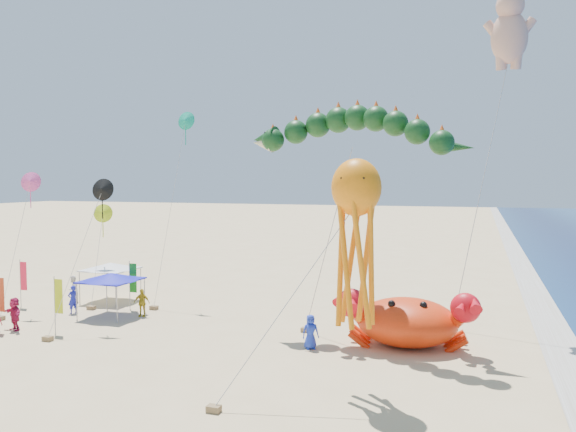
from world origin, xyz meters
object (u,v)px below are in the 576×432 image
at_px(octopus_kite, 356,230).
at_px(canopy_white, 111,266).
at_px(cherub_kite, 509,28).
at_px(canopy_blue, 111,277).
at_px(crab_inflatable, 407,320).
at_px(dragon_kite, 349,137).

bearing_deg(octopus_kite, canopy_white, 150.50).
relative_size(cherub_kite, octopus_kite, 2.07).
distance_m(canopy_blue, canopy_white, 4.57).
relative_size(crab_inflatable, octopus_kite, 0.75).
height_order(octopus_kite, canopy_blue, octopus_kite).
distance_m(crab_inflatable, canopy_white, 21.44).
relative_size(octopus_kite, canopy_blue, 2.70).
distance_m(dragon_kite, cherub_kite, 11.79).
distance_m(crab_inflatable, octopus_kite, 8.78).
bearing_deg(canopy_blue, dragon_kite, -0.26).
relative_size(octopus_kite, canopy_white, 2.67).
xyz_separation_m(dragon_kite, canopy_blue, (-15.08, 0.07, -8.29)).
distance_m(cherub_kite, canopy_white, 29.75).
bearing_deg(canopy_blue, canopy_white, 126.90).
xyz_separation_m(crab_inflatable, canopy_blue, (-18.25, 0.56, 1.10)).
xyz_separation_m(cherub_kite, canopy_blue, (-23.04, -5.83, -14.69)).
relative_size(cherub_kite, canopy_blue, 5.58).
bearing_deg(dragon_kite, crab_inflatable, -8.86).
bearing_deg(cherub_kite, canopy_blue, -165.80).
bearing_deg(cherub_kite, octopus_kite, -114.11).
xyz_separation_m(crab_inflatable, canopy_white, (-20.99, 4.22, 1.10)).
relative_size(dragon_kite, octopus_kite, 1.29).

